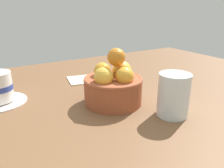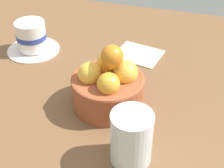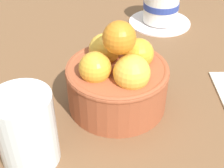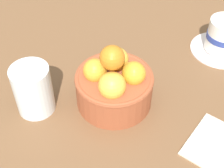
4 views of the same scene
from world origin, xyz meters
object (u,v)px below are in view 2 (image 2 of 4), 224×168
(terracotta_bowl, at_px, (108,85))
(coffee_cup, at_px, (32,38))
(folded_napkin, at_px, (138,54))
(water_glass, at_px, (131,138))

(terracotta_bowl, xyz_separation_m, coffee_cup, (-0.24, 0.15, -0.01))
(terracotta_bowl, xyz_separation_m, folded_napkin, (0.02, 0.20, -0.04))
(coffee_cup, distance_m, folded_napkin, 0.26)
(terracotta_bowl, bearing_deg, folded_napkin, 85.17)
(terracotta_bowl, relative_size, folded_napkin, 1.32)
(coffee_cup, bearing_deg, terracotta_bowl, -31.27)
(water_glass, height_order, folded_napkin, water_glass)
(coffee_cup, height_order, water_glass, water_glass)
(terracotta_bowl, relative_size, water_glass, 1.51)
(terracotta_bowl, height_order, coffee_cup, terracotta_bowl)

